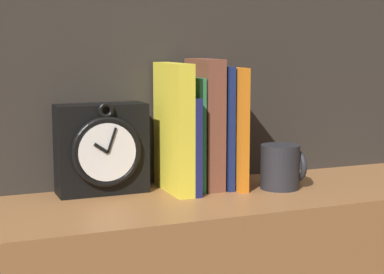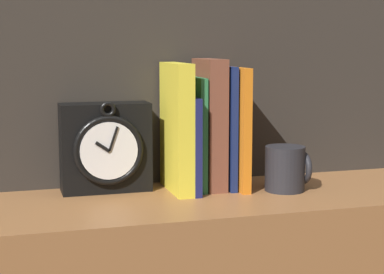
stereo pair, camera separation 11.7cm
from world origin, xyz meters
name	(u,v)px [view 1 (the left image)]	position (x,y,z in m)	size (l,w,h in m)	color
clock	(102,149)	(-0.14, 0.10, 0.80)	(0.17, 0.08, 0.18)	black
book_slot0_yellow	(174,128)	(-0.01, 0.07, 0.84)	(0.03, 0.14, 0.25)	yellow
book_slot1_navy	(185,144)	(0.01, 0.07, 0.81)	(0.01, 0.14, 0.18)	navy
book_slot2_green	(191,133)	(0.03, 0.08, 0.83)	(0.01, 0.12, 0.22)	#2B7342
book_slot3_brown	(205,124)	(0.06, 0.08, 0.84)	(0.04, 0.12, 0.25)	brown
book_slot4_navy	(219,127)	(0.09, 0.08, 0.84)	(0.01, 0.12, 0.24)	navy
book_slot5_orange	(229,127)	(0.11, 0.07, 0.84)	(0.02, 0.14, 0.24)	orange
mug	(281,167)	(0.19, 0.01, 0.76)	(0.08, 0.08, 0.09)	#232328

